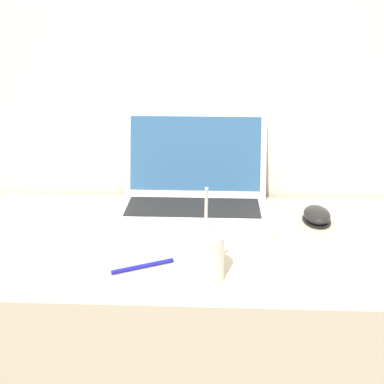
{
  "coord_description": "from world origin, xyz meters",
  "views": [
    {
      "loc": [
        0.04,
        -0.81,
        1.21
      ],
      "look_at": [
        -0.01,
        0.37,
        0.79
      ],
      "focal_mm": 50.0,
      "sensor_mm": 36.0,
      "label": 1
    }
  ],
  "objects_px": {
    "computer_mouse": "(317,216)",
    "pen": "(143,266)",
    "drink_cup": "(199,256)",
    "laptop": "(194,192)"
  },
  "relations": [
    {
      "from": "computer_mouse",
      "to": "pen",
      "type": "height_order",
      "value": "computer_mouse"
    },
    {
      "from": "drink_cup",
      "to": "pen",
      "type": "xyz_separation_m",
      "value": [
        -0.11,
        0.04,
        -0.04
      ]
    },
    {
      "from": "laptop",
      "to": "drink_cup",
      "type": "xyz_separation_m",
      "value": [
        0.03,
        -0.36,
        -0.0
      ]
    },
    {
      "from": "drink_cup",
      "to": "computer_mouse",
      "type": "xyz_separation_m",
      "value": [
        0.28,
        0.3,
        -0.03
      ]
    },
    {
      "from": "drink_cup",
      "to": "pen",
      "type": "height_order",
      "value": "drink_cup"
    },
    {
      "from": "drink_cup",
      "to": "computer_mouse",
      "type": "bearing_deg",
      "value": 47.28
    },
    {
      "from": "drink_cup",
      "to": "pen",
      "type": "distance_m",
      "value": 0.13
    },
    {
      "from": "laptop",
      "to": "computer_mouse",
      "type": "height_order",
      "value": "laptop"
    },
    {
      "from": "computer_mouse",
      "to": "pen",
      "type": "xyz_separation_m",
      "value": [
        -0.39,
        -0.26,
        -0.01
      ]
    },
    {
      "from": "pen",
      "to": "laptop",
      "type": "bearing_deg",
      "value": 74.74
    }
  ]
}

